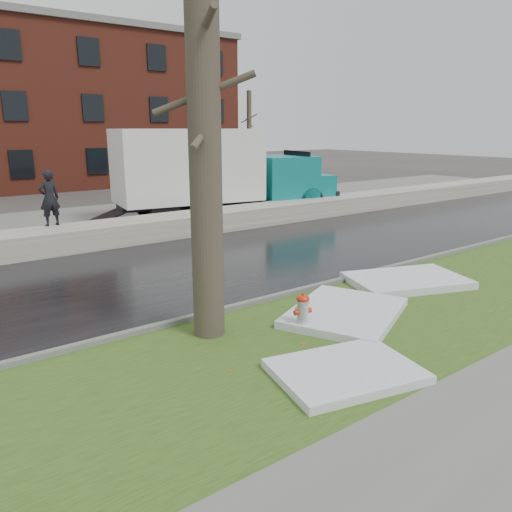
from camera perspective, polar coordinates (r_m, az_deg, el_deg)
ground at (r=10.71m, az=5.47°, el=-6.51°), size 120.00×120.00×0.00m
verge at (r=9.89m, az=10.38°, el=-8.40°), size 60.00×4.50×0.04m
road at (r=14.19m, az=-6.79°, el=-1.21°), size 60.00×7.00×0.03m
parking_lot at (r=21.80m, az=-18.10°, el=3.68°), size 60.00×9.00×0.03m
curb at (r=11.40m, az=2.10°, el=-4.76°), size 60.00×0.15×0.14m
snowbank at (r=17.78m, az=-13.65°, el=2.86°), size 60.00×1.60×0.75m
brick_building at (r=38.41m, az=-24.39°, el=14.97°), size 26.00×12.00×10.00m
bg_tree_right at (r=38.77m, az=-0.78°, el=13.72°), size 1.40×1.62×6.50m
fire_hydrant at (r=9.58m, az=5.33°, el=-6.25°), size 0.37×0.33×0.75m
tree at (r=8.85m, az=-5.90°, el=13.48°), size 1.42×1.56×7.23m
box_truck at (r=21.74m, az=-4.71°, el=9.61°), size 11.50×4.08×3.79m
worker at (r=17.33m, az=-22.55°, el=6.13°), size 0.69×0.50×1.78m
snow_patch_near at (r=10.52m, az=10.15°, el=-6.37°), size 3.21×2.92×0.16m
snow_patch_far at (r=8.16m, az=10.20°, el=-12.83°), size 2.51×2.06×0.14m
snow_patch_side at (r=13.00m, az=16.84°, el=-2.68°), size 3.25×2.65×0.18m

